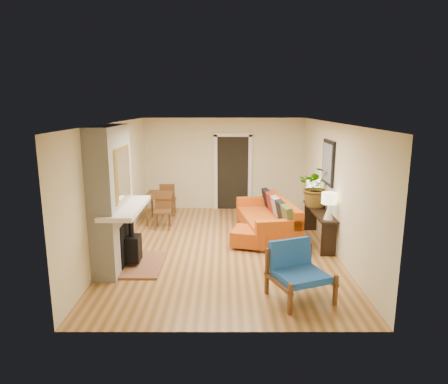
{
  "coord_description": "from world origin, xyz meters",
  "views": [
    {
      "loc": [
        0.0,
        -8.02,
        2.95
      ],
      "look_at": [
        0.0,
        0.2,
        1.15
      ],
      "focal_mm": 32.0,
      "sensor_mm": 36.0,
      "label": 1
    }
  ],
  "objects": [
    {
      "name": "dining_table",
      "position": [
        -1.58,
        1.92,
        0.59
      ],
      "size": [
        0.71,
        1.66,
        0.89
      ],
      "color": "brown",
      "rests_on": "ground"
    },
    {
      "name": "fireplace",
      "position": [
        -2.0,
        -1.0,
        1.24
      ],
      "size": [
        1.09,
        1.68,
        2.6
      ],
      "color": "white",
      "rests_on": "ground"
    },
    {
      "name": "lamp_far",
      "position": [
        2.07,
        1.05,
        1.06
      ],
      "size": [
        0.3,
        0.3,
        0.54
      ],
      "color": "white",
      "rests_on": "console_table"
    },
    {
      "name": "blue_chair",
      "position": [
        1.13,
        -2.22,
        0.47
      ],
      "size": [
        1.07,
        1.06,
        0.87
      ],
      "color": "brown",
      "rests_on": "ground"
    },
    {
      "name": "room_shell",
      "position": [
        0.6,
        2.63,
        1.24
      ],
      "size": [
        6.5,
        6.5,
        6.5
      ],
      "color": "#BA8047",
      "rests_on": "ground"
    },
    {
      "name": "console_table",
      "position": [
        2.07,
        0.32,
        0.58
      ],
      "size": [
        0.34,
        1.85,
        0.72
      ],
      "color": "black",
      "rests_on": "ground"
    },
    {
      "name": "ottoman",
      "position": [
        0.57,
        0.05,
        0.22
      ],
      "size": [
        0.92,
        0.92,
        0.38
      ],
      "color": "silver",
      "rests_on": "ground"
    },
    {
      "name": "sofa",
      "position": [
        1.06,
        0.81,
        0.4
      ],
      "size": [
        1.32,
        2.43,
        0.91
      ],
      "color": "silver",
      "rests_on": "ground"
    },
    {
      "name": "lamp_near",
      "position": [
        2.07,
        -0.39,
        1.06
      ],
      "size": [
        0.3,
        0.3,
        0.54
      ],
      "color": "white",
      "rests_on": "console_table"
    },
    {
      "name": "houseplant",
      "position": [
        2.06,
        0.6,
        1.19
      ],
      "size": [
        0.9,
        0.8,
        0.92
      ],
      "primitive_type": "imported",
      "rotation": [
        0.0,
        0.0,
        -0.1
      ],
      "color": "#1E5919",
      "rests_on": "console_table"
    }
  ]
}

